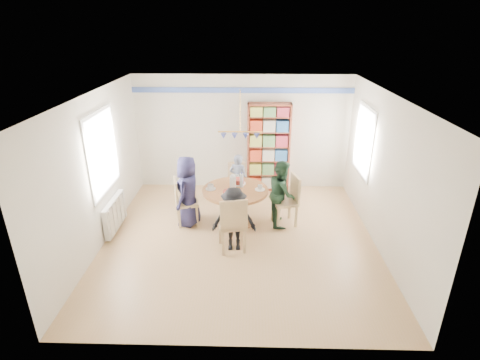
{
  "coord_description": "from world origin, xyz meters",
  "views": [
    {
      "loc": [
        0.17,
        -6.01,
        3.8
      ],
      "look_at": [
        0.0,
        0.4,
        1.05
      ],
      "focal_mm": 28.0,
      "sensor_mm": 36.0,
      "label": 1
    }
  ],
  "objects_px": {
    "person_far": "(238,179)",
    "chair_near": "(233,222)",
    "chair_left": "(182,200)",
    "bookshelf": "(268,149)",
    "dining_table": "(235,198)",
    "person_left": "(188,191)",
    "person_near": "(234,219)",
    "chair_right": "(289,198)",
    "chair_far": "(237,180)",
    "radiator": "(115,214)",
    "person_right": "(282,193)"
  },
  "relations": [
    {
      "from": "chair_far",
      "to": "chair_near",
      "type": "xyz_separation_m",
      "value": [
        0.0,
        -2.04,
        0.09
      ]
    },
    {
      "from": "chair_right",
      "to": "chair_far",
      "type": "bearing_deg",
      "value": 136.43
    },
    {
      "from": "chair_right",
      "to": "bookshelf",
      "type": "xyz_separation_m",
      "value": [
        -0.35,
        1.69,
        0.46
      ]
    },
    {
      "from": "chair_near",
      "to": "person_near",
      "type": "height_order",
      "value": "person_near"
    },
    {
      "from": "person_left",
      "to": "person_right",
      "type": "distance_m",
      "value": 1.84
    },
    {
      "from": "person_right",
      "to": "chair_near",
      "type": "bearing_deg",
      "value": 136.41
    },
    {
      "from": "dining_table",
      "to": "chair_left",
      "type": "bearing_deg",
      "value": -177.49
    },
    {
      "from": "chair_far",
      "to": "chair_near",
      "type": "distance_m",
      "value": 2.04
    },
    {
      "from": "dining_table",
      "to": "chair_near",
      "type": "distance_m",
      "value": 1.0
    },
    {
      "from": "chair_near",
      "to": "person_near",
      "type": "xyz_separation_m",
      "value": [
        0.02,
        0.08,
        0.02
      ]
    },
    {
      "from": "chair_right",
      "to": "person_far",
      "type": "height_order",
      "value": "person_far"
    },
    {
      "from": "person_right",
      "to": "person_far",
      "type": "bearing_deg",
      "value": 43.24
    },
    {
      "from": "chair_left",
      "to": "person_far",
      "type": "relative_size",
      "value": 0.84
    },
    {
      "from": "chair_left",
      "to": "dining_table",
      "type": "bearing_deg",
      "value": 2.51
    },
    {
      "from": "person_near",
      "to": "bookshelf",
      "type": "height_order",
      "value": "bookshelf"
    },
    {
      "from": "person_right",
      "to": "bookshelf",
      "type": "relative_size",
      "value": 0.64
    },
    {
      "from": "chair_near",
      "to": "person_left",
      "type": "xyz_separation_m",
      "value": [
        -0.92,
        0.97,
        0.13
      ]
    },
    {
      "from": "person_left",
      "to": "chair_near",
      "type": "bearing_deg",
      "value": 57.26
    },
    {
      "from": "person_left",
      "to": "person_near",
      "type": "xyz_separation_m",
      "value": [
        0.94,
        -0.89,
        -0.12
      ]
    },
    {
      "from": "chair_far",
      "to": "person_right",
      "type": "distance_m",
      "value": 1.38
    },
    {
      "from": "chair_far",
      "to": "person_near",
      "type": "relative_size",
      "value": 0.75
    },
    {
      "from": "dining_table",
      "to": "person_far",
      "type": "distance_m",
      "value": 0.9
    },
    {
      "from": "radiator",
      "to": "person_right",
      "type": "distance_m",
      "value": 3.27
    },
    {
      "from": "chair_near",
      "to": "bookshelf",
      "type": "height_order",
      "value": "bookshelf"
    },
    {
      "from": "chair_far",
      "to": "person_right",
      "type": "height_order",
      "value": "person_right"
    },
    {
      "from": "radiator",
      "to": "chair_left",
      "type": "distance_m",
      "value": 1.32
    },
    {
      "from": "chair_near",
      "to": "person_right",
      "type": "relative_size",
      "value": 0.79
    },
    {
      "from": "chair_near",
      "to": "person_left",
      "type": "distance_m",
      "value": 1.34
    },
    {
      "from": "chair_far",
      "to": "chair_left",
      "type": "bearing_deg",
      "value": -133.87
    },
    {
      "from": "chair_right",
      "to": "bookshelf",
      "type": "bearing_deg",
      "value": 101.6
    },
    {
      "from": "chair_left",
      "to": "chair_far",
      "type": "distance_m",
      "value": 1.5
    },
    {
      "from": "chair_near",
      "to": "person_left",
      "type": "height_order",
      "value": "person_left"
    },
    {
      "from": "radiator",
      "to": "bookshelf",
      "type": "bearing_deg",
      "value": 33.94
    },
    {
      "from": "chair_left",
      "to": "person_left",
      "type": "bearing_deg",
      "value": 4.18
    },
    {
      "from": "dining_table",
      "to": "bookshelf",
      "type": "bearing_deg",
      "value": 67.26
    },
    {
      "from": "dining_table",
      "to": "person_far",
      "type": "xyz_separation_m",
      "value": [
        0.03,
        0.9,
        0.02
      ]
    },
    {
      "from": "person_far",
      "to": "chair_near",
      "type": "bearing_deg",
      "value": 110.6
    },
    {
      "from": "person_near",
      "to": "radiator",
      "type": "bearing_deg",
      "value": 164.66
    },
    {
      "from": "dining_table",
      "to": "person_far",
      "type": "relative_size",
      "value": 1.12
    },
    {
      "from": "chair_right",
      "to": "chair_far",
      "type": "xyz_separation_m",
      "value": [
        -1.07,
        1.02,
        -0.08
      ]
    },
    {
      "from": "radiator",
      "to": "chair_left",
      "type": "height_order",
      "value": "chair_left"
    },
    {
      "from": "chair_near",
      "to": "chair_right",
      "type": "bearing_deg",
      "value": 43.81
    },
    {
      "from": "chair_left",
      "to": "bookshelf",
      "type": "distance_m",
      "value": 2.53
    },
    {
      "from": "person_right",
      "to": "bookshelf",
      "type": "distance_m",
      "value": 1.74
    },
    {
      "from": "chair_near",
      "to": "person_far",
      "type": "bearing_deg",
      "value": 88.8
    },
    {
      "from": "chair_right",
      "to": "person_right",
      "type": "relative_size",
      "value": 0.77
    },
    {
      "from": "chair_left",
      "to": "chair_far",
      "type": "height_order",
      "value": "chair_left"
    },
    {
      "from": "dining_table",
      "to": "chair_left",
      "type": "height_order",
      "value": "chair_left"
    },
    {
      "from": "person_right",
      "to": "bookshelf",
      "type": "xyz_separation_m",
      "value": [
        -0.2,
        1.69,
        0.36
      ]
    },
    {
      "from": "dining_table",
      "to": "chair_far",
      "type": "distance_m",
      "value": 1.04
    }
  ]
}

